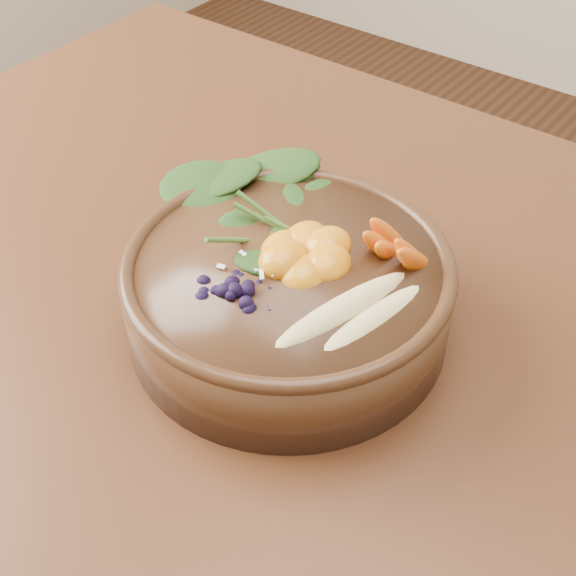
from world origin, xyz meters
name	(u,v)px	position (x,y,z in m)	size (l,w,h in m)	color
dining_table	(473,499)	(0.00, 0.00, 0.66)	(1.60, 0.90, 0.75)	#331C0C
stoneware_bowl	(288,297)	(-0.20, 0.00, 0.79)	(0.28, 0.28, 0.08)	#462C1A
kale_heap	(307,193)	(-0.23, 0.06, 0.85)	(0.18, 0.16, 0.04)	#264A17
carrot_cluster	(399,219)	(-0.13, 0.06, 0.86)	(0.06, 0.06, 0.08)	#D56213
banana_halves	(359,300)	(-0.12, -0.02, 0.84)	(0.08, 0.15, 0.03)	#E0CC84
mandarin_cluster	(306,242)	(-0.19, 0.01, 0.84)	(0.08, 0.09, 0.03)	orange
blueberry_pile	(233,277)	(-0.21, -0.06, 0.84)	(0.13, 0.10, 0.04)	black
coconut_flakes	(271,271)	(-0.20, -0.02, 0.83)	(0.09, 0.07, 0.01)	white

